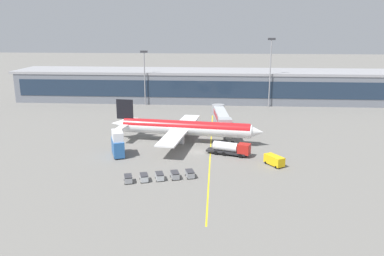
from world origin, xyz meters
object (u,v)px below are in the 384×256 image
Objects in this scene: baggage_cart_2 at (160,176)px; baggage_cart_0 at (128,179)px; main_airliner at (185,128)px; baggage_cart_4 at (190,174)px; baggage_cart_3 at (175,175)px; crew_van at (275,160)px; baggage_cart_1 at (144,177)px; catering_lift at (118,144)px; fuel_tanker at (231,148)px.

baggage_cart_0 is at bearing -163.28° from baggage_cart_2.
main_airliner is 14.16× the size of baggage_cart_4.
baggage_cart_0 and baggage_cart_3 have the same top height.
crew_van is at bearing 21.67° from baggage_cart_0.
crew_van reaches higher than baggage_cart_1.
baggage_cart_4 is (3.43, -25.85, -3.22)m from main_airliner.
baggage_cart_4 is at bearing 16.72° from baggage_cart_1.
baggage_cart_1 is at bearing -157.80° from crew_van.
baggage_cart_1 is (-27.77, -11.33, -0.53)m from crew_van.
catering_lift reaches higher than crew_van.
main_airliner is 3.83× the size of fuel_tanker.
crew_van reaches higher than baggage_cart_3.
fuel_tanker is at bearing 48.73° from baggage_cart_2.
baggage_cart_0 is 12.80m from baggage_cart_4.
baggage_cart_2 is at bearing -95.56° from main_airliner.
fuel_tanker is at bearing 44.93° from baggage_cart_1.
baggage_cart_2 is 6.40m from baggage_cart_4.
crew_van reaches higher than baggage_cart_2.
main_airliner is at bearing 141.86° from crew_van.
catering_lift is at bearing 120.85° from baggage_cart_1.
baggage_cart_4 is (12.26, 3.68, 0.00)m from baggage_cart_0.
catering_lift is (-15.14, -12.91, -0.94)m from main_airliner.
catering_lift is 2.43× the size of baggage_cart_2.
baggage_cart_3 is (-12.00, -16.24, -0.96)m from fuel_tanker.
baggage_cart_1 and baggage_cart_3 have the same top height.
baggage_cart_1 is 6.40m from baggage_cart_3.
fuel_tanker is 28.48m from baggage_cart_0.
main_airliner is at bearing 73.36° from baggage_cart_0.
baggage_cart_4 is at bearing -82.43° from main_airliner.
baggage_cart_3 is at bearing 16.72° from baggage_cart_1.
baggage_cart_0 is (-30.83, -12.25, -0.53)m from crew_van.
main_airliner is 5.83× the size of catering_lift.
crew_van is 1.79× the size of baggage_cart_2.
catering_lift is 2.43× the size of baggage_cart_1.
baggage_cart_1 is 1.00× the size of baggage_cart_3.
main_airliner is 14.16× the size of baggage_cart_2.
catering_lift is at bearing -175.04° from fuel_tanker.
crew_van is 29.99m from baggage_cart_1.
catering_lift is at bearing 138.22° from baggage_cart_3.
baggage_cart_0 and baggage_cart_2 have the same top height.
baggage_cart_1 and baggage_cart_4 have the same top height.
baggage_cart_2 is at bearing -157.15° from crew_van.
main_airliner is 14.16× the size of baggage_cart_1.
baggage_cart_0 is 6.40m from baggage_cart_2.
baggage_cart_0 is 1.00× the size of baggage_cart_1.
fuel_tanker is at bearing -40.41° from main_airliner.
catering_lift reaches higher than baggage_cart_2.
crew_van is 20.46m from baggage_cart_4.
baggage_cart_0 is at bearing -106.64° from main_airliner.
fuel_tanker is at bearing 41.89° from baggage_cart_0.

